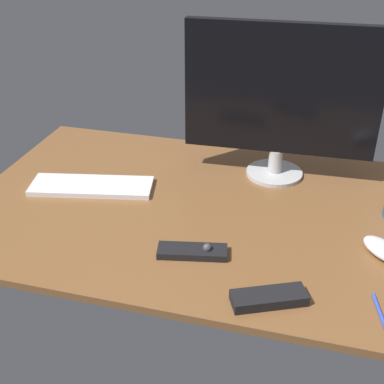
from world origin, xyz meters
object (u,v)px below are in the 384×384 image
at_px(monitor, 281,96).
at_px(media_remote, 193,251).
at_px(computer_mouse, 384,250).
at_px(tv_remote, 269,298).
at_px(keyboard, 92,186).
at_px(pen, 382,318).

relative_size(monitor, media_remote, 3.19).
relative_size(monitor, computer_mouse, 4.68).
bearing_deg(monitor, tv_remote, -86.46).
bearing_deg(tv_remote, keyboard, 123.91).
height_order(media_remote, tv_remote, media_remote).
height_order(keyboard, tv_remote, tv_remote).
xyz_separation_m(monitor, pen, (0.29, -0.57, -0.25)).
bearing_deg(tv_remote, media_remote, 124.52).
height_order(monitor, media_remote, monitor).
bearing_deg(computer_mouse, monitor, 178.99).
bearing_deg(tv_remote, pen, -22.18).
xyz_separation_m(keyboard, tv_remote, (0.57, -0.35, 0.00)).
xyz_separation_m(tv_remote, pen, (0.23, 0.01, -0.01)).
bearing_deg(computer_mouse, tv_remote, -88.57).
relative_size(monitor, pen, 3.97).
bearing_deg(monitor, media_remote, -109.12).
distance_m(monitor, computer_mouse, 0.52).
height_order(computer_mouse, media_remote, same).
bearing_deg(computer_mouse, media_remote, -117.84).
bearing_deg(pen, computer_mouse, 165.05).
bearing_deg(keyboard, monitor, 12.25).
xyz_separation_m(monitor, tv_remote, (0.06, -0.58, -0.24)).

